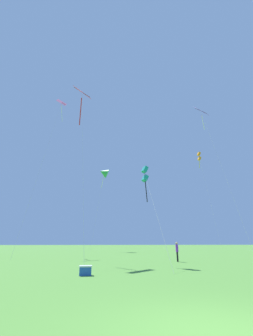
# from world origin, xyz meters

# --- Properties ---
(kite_orange_box) EXTENTS (1.43, 6.31, 18.75)m
(kite_orange_box) POSITION_xyz_m (18.37, 35.11, 17.76)
(kite_orange_box) COLOR orange
(kite_orange_box) RESTS_ON ground_plane
(kite_green_small) EXTENTS (3.28, 6.10, 17.12)m
(kite_green_small) POSITION_xyz_m (-0.09, 42.55, 15.90)
(kite_green_small) COLOR green
(kite_green_small) RESTS_ON ground_plane
(kite_pink_low) EXTENTS (1.90, 11.88, 25.28)m
(kite_pink_low) POSITION_xyz_m (-8.26, 30.20, 23.06)
(kite_pink_low) COLOR pink
(kite_pink_low) RESTS_ON ground_plane
(kite_red_high) EXTENTS (2.73, 10.44, 19.35)m
(kite_red_high) POSITION_xyz_m (-4.05, 18.92, 17.26)
(kite_red_high) COLOR red
(kite_red_high) RESTS_ON ground_plane
(kite_teal_box) EXTENTS (0.59, 5.69, 7.48)m
(kite_teal_box) POSITION_xyz_m (1.90, 13.06, 6.71)
(kite_teal_box) COLOR teal
(kite_teal_box) RESTS_ON ground_plane
(kite_purple_streamer) EXTENTS (2.42, 9.18, 22.31)m
(kite_purple_streamer) POSITION_xyz_m (14.14, 24.72, 20.51)
(kite_purple_streamer) COLOR purple
(kite_purple_streamer) RESTS_ON ground_plane
(person_far_back) EXTENTS (0.21, 0.50, 1.55)m
(person_far_back) POSITION_xyz_m (4.95, 15.08, 0.93)
(person_far_back) COLOR black
(person_far_back) RESTS_ON ground_plane
(picnic_cooler) EXTENTS (0.60, 0.40, 0.44)m
(picnic_cooler) POSITION_xyz_m (-2.41, 7.85, 0.22)
(picnic_cooler) COLOR #2351B2
(picnic_cooler) RESTS_ON ground_plane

